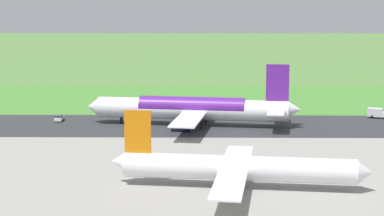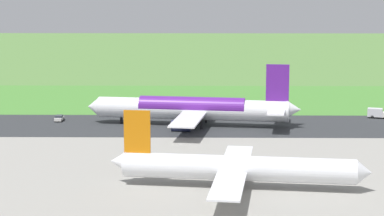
{
  "view_description": "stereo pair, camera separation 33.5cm",
  "coord_description": "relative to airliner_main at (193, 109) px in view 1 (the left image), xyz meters",
  "views": [
    {
      "loc": [
        -0.29,
        170.25,
        32.97
      ],
      "look_at": [
        1.84,
        0.0,
        4.5
      ],
      "focal_mm": 64.67,
      "sensor_mm": 36.0,
      "label": 1
    },
    {
      "loc": [
        -0.62,
        170.24,
        32.97
      ],
      "look_at": [
        1.84,
        0.0,
        4.5
      ],
      "focal_mm": 64.67,
      "sensor_mm": 36.0,
      "label": 2
    }
  ],
  "objects": [
    {
      "name": "grass_verge_foreground",
      "position": [
        -1.47,
        -34.95,
        -4.33
      ],
      "size": [
        600.0,
        80.0,
        0.04
      ],
      "primitive_type": "cube",
      "color": "#478534",
      "rests_on": "ground"
    },
    {
      "name": "apron_concrete",
      "position": [
        -1.47,
        55.42,
        -4.33
      ],
      "size": [
        440.0,
        110.0,
        0.05
      ],
      "primitive_type": "cube",
      "color": "gray",
      "rests_on": "ground"
    },
    {
      "name": "ground_plane",
      "position": [
        -1.47,
        -0.05,
        -4.35
      ],
      "size": [
        800.0,
        800.0,
        0.0
      ],
      "primitive_type": "plane",
      "color": "#547F3D"
    },
    {
      "name": "runway_asphalt",
      "position": [
        -1.47,
        -0.05,
        -4.32
      ],
      "size": [
        600.0,
        29.5,
        0.06
      ],
      "primitive_type": "cube",
      "color": "#2D3033",
      "rests_on": "ground"
    },
    {
      "name": "airliner_parked_mid",
      "position": [
        -8.0,
        55.77,
        -0.79
      ],
      "size": [
        44.7,
        36.68,
        13.05
      ],
      "color": "white",
      "rests_on": "ground"
    },
    {
      "name": "no_stopping_sign",
      "position": [
        -26.19,
        -34.06,
        -2.87
      ],
      "size": [
        0.6,
        0.1,
        2.48
      ],
      "color": "slate",
      "rests_on": "ground"
    },
    {
      "name": "service_car_followme",
      "position": [
        34.94,
        -5.58,
        -3.51
      ],
      "size": [
        1.92,
        4.2,
        1.62
      ],
      "color": "silver",
      "rests_on": "ground"
    },
    {
      "name": "traffic_cone_orange",
      "position": [
        -18.99,
        -32.7,
        -4.08
      ],
      "size": [
        0.4,
        0.4,
        0.55
      ],
      "primitive_type": "cone",
      "color": "orange",
      "rests_on": "ground"
    },
    {
      "name": "service_truck_baggage",
      "position": [
        -48.81,
        -11.07,
        -2.95
      ],
      "size": [
        6.21,
        3.89,
        2.65
      ],
      "color": "silver",
      "rests_on": "ground"
    },
    {
      "name": "airliner_main",
      "position": [
        0.0,
        0.0,
        0.0
      ],
      "size": [
        54.07,
        44.41,
        15.88
      ],
      "color": "white",
      "rests_on": "ground"
    }
  ]
}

